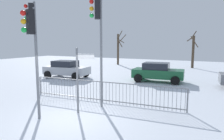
{
  "coord_description": "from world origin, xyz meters",
  "views": [
    {
      "loc": [
        4.94,
        -6.26,
        2.99
      ],
      "look_at": [
        -0.14,
        3.86,
        1.49
      ],
      "focal_mm": 33.0,
      "sensor_mm": 36.0,
      "label": 1
    }
  ],
  "objects_px": {
    "traffic_light_rear_right": "(98,27)",
    "direction_sign_post": "(79,77)",
    "traffic_light_rear_left": "(32,38)",
    "bare_tree_centre": "(193,51)",
    "car_silver_trailing": "(66,69)",
    "traffic_light_foreground_right": "(33,29)",
    "bare_tree_left": "(118,48)",
    "car_green_mid": "(158,72)"
  },
  "relations": [
    {
      "from": "traffic_light_rear_left",
      "to": "bare_tree_centre",
      "type": "distance_m",
      "value": 20.95
    },
    {
      "from": "traffic_light_rear_right",
      "to": "traffic_light_foreground_right",
      "type": "xyz_separation_m",
      "value": [
        -3.74,
        -0.3,
        0.03
      ]
    },
    {
      "from": "car_green_mid",
      "to": "bare_tree_left",
      "type": "bearing_deg",
      "value": 123.17
    },
    {
      "from": "traffic_light_rear_right",
      "to": "direction_sign_post",
      "type": "height_order",
      "value": "traffic_light_rear_right"
    },
    {
      "from": "car_green_mid",
      "to": "bare_tree_centre",
      "type": "height_order",
      "value": "bare_tree_centre"
    },
    {
      "from": "traffic_light_foreground_right",
      "to": "car_green_mid",
      "type": "height_order",
      "value": "traffic_light_foreground_right"
    },
    {
      "from": "traffic_light_foreground_right",
      "to": "car_silver_trailing",
      "type": "distance_m",
      "value": 7.36
    },
    {
      "from": "car_green_mid",
      "to": "car_silver_trailing",
      "type": "bearing_deg",
      "value": -172.58
    },
    {
      "from": "car_green_mid",
      "to": "traffic_light_rear_left",
      "type": "bearing_deg",
      "value": -107.89
    },
    {
      "from": "traffic_light_rear_right",
      "to": "car_green_mid",
      "type": "relative_size",
      "value": 1.28
    },
    {
      "from": "car_green_mid",
      "to": "car_silver_trailing",
      "type": "xyz_separation_m",
      "value": [
        -7.49,
        -1.67,
        0.0
      ]
    },
    {
      "from": "traffic_light_rear_left",
      "to": "traffic_light_foreground_right",
      "type": "bearing_deg",
      "value": -22.24
    },
    {
      "from": "car_green_mid",
      "to": "bare_tree_left",
      "type": "relative_size",
      "value": 0.85
    },
    {
      "from": "direction_sign_post",
      "to": "car_silver_trailing",
      "type": "relative_size",
      "value": 0.7
    },
    {
      "from": "traffic_light_rear_left",
      "to": "bare_tree_centre",
      "type": "bearing_deg",
      "value": -79.24
    },
    {
      "from": "traffic_light_rear_right",
      "to": "traffic_light_foreground_right",
      "type": "distance_m",
      "value": 3.76
    },
    {
      "from": "direction_sign_post",
      "to": "car_green_mid",
      "type": "height_order",
      "value": "direction_sign_post"
    },
    {
      "from": "car_silver_trailing",
      "to": "direction_sign_post",
      "type": "bearing_deg",
      "value": -53.62
    },
    {
      "from": "direction_sign_post",
      "to": "bare_tree_left",
      "type": "relative_size",
      "value": 0.6
    },
    {
      "from": "traffic_light_rear_right",
      "to": "car_silver_trailing",
      "type": "height_order",
      "value": "traffic_light_rear_right"
    },
    {
      "from": "car_green_mid",
      "to": "bare_tree_centre",
      "type": "xyz_separation_m",
      "value": [
        1.52,
        10.56,
        1.31
      ]
    },
    {
      "from": "car_green_mid",
      "to": "car_silver_trailing",
      "type": "distance_m",
      "value": 7.67
    },
    {
      "from": "direction_sign_post",
      "to": "car_silver_trailing",
      "type": "height_order",
      "value": "direction_sign_post"
    },
    {
      "from": "traffic_light_rear_left",
      "to": "direction_sign_post",
      "type": "relative_size",
      "value": 1.54
    },
    {
      "from": "car_silver_trailing",
      "to": "bare_tree_left",
      "type": "relative_size",
      "value": 0.85
    },
    {
      "from": "traffic_light_rear_left",
      "to": "direction_sign_post",
      "type": "xyz_separation_m",
      "value": [
        1.1,
        1.39,
        -1.58
      ]
    },
    {
      "from": "traffic_light_foreground_right",
      "to": "direction_sign_post",
      "type": "height_order",
      "value": "traffic_light_foreground_right"
    },
    {
      "from": "bare_tree_left",
      "to": "traffic_light_rear_right",
      "type": "bearing_deg",
      "value": -67.94
    },
    {
      "from": "traffic_light_foreground_right",
      "to": "bare_tree_left",
      "type": "height_order",
      "value": "traffic_light_foreground_right"
    },
    {
      "from": "traffic_light_rear_right",
      "to": "car_green_mid",
      "type": "distance_m",
      "value": 8.08
    },
    {
      "from": "car_green_mid",
      "to": "traffic_light_foreground_right",
      "type": "bearing_deg",
      "value": -125.94
    },
    {
      "from": "traffic_light_foreground_right",
      "to": "car_green_mid",
      "type": "xyz_separation_m",
      "value": [
        4.63,
        7.78,
        -2.95
      ]
    },
    {
      "from": "traffic_light_rear_right",
      "to": "traffic_light_rear_left",
      "type": "xyz_separation_m",
      "value": [
        -1.37,
        -2.54,
        -0.53
      ]
    },
    {
      "from": "car_green_mid",
      "to": "bare_tree_centre",
      "type": "relative_size",
      "value": 0.9
    },
    {
      "from": "direction_sign_post",
      "to": "bare_tree_centre",
      "type": "height_order",
      "value": "bare_tree_centre"
    },
    {
      "from": "car_silver_trailing",
      "to": "traffic_light_foreground_right",
      "type": "bearing_deg",
      "value": -70.82
    },
    {
      "from": "direction_sign_post",
      "to": "car_green_mid",
      "type": "distance_m",
      "value": 8.75
    },
    {
      "from": "car_green_mid",
      "to": "bare_tree_left",
      "type": "xyz_separation_m",
      "value": [
        -8.04,
        10.16,
        1.54
      ]
    },
    {
      "from": "traffic_light_rear_left",
      "to": "bare_tree_centre",
      "type": "xyz_separation_m",
      "value": [
        3.78,
        20.58,
        -1.08
      ]
    },
    {
      "from": "traffic_light_rear_right",
      "to": "traffic_light_rear_left",
      "type": "relative_size",
      "value": 1.17
    },
    {
      "from": "car_silver_trailing",
      "to": "bare_tree_centre",
      "type": "height_order",
      "value": "bare_tree_centre"
    },
    {
      "from": "traffic_light_rear_left",
      "to": "direction_sign_post",
      "type": "height_order",
      "value": "traffic_light_rear_left"
    }
  ]
}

